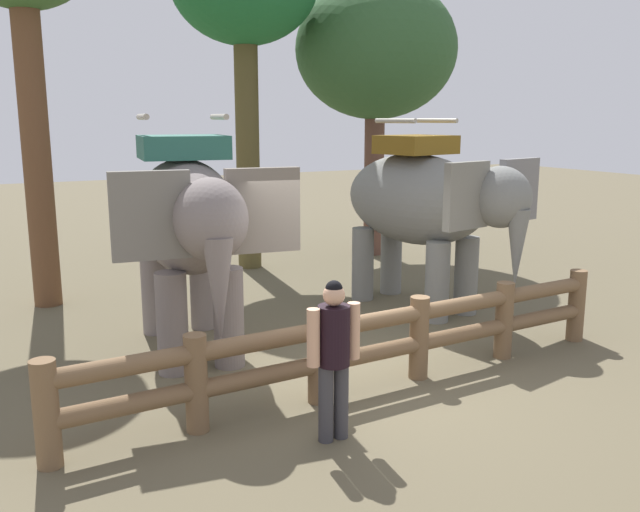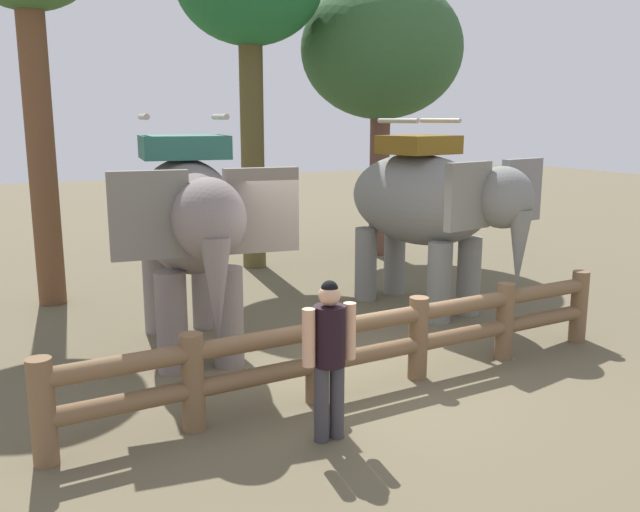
% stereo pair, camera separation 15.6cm
% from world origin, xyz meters
% --- Properties ---
extents(ground_plane, '(60.00, 60.00, 0.00)m').
position_xyz_m(ground_plane, '(0.00, 0.00, 0.00)').
color(ground_plane, brown).
extents(log_fence, '(7.52, 0.66, 1.05)m').
position_xyz_m(log_fence, '(0.00, -0.28, 0.60)').
color(log_fence, brown).
rests_on(log_fence, ground).
extents(elephant_near_left, '(2.17, 3.85, 3.26)m').
position_xyz_m(elephant_near_left, '(-1.52, 1.93, 1.83)').
color(elephant_near_left, slate).
rests_on(elephant_near_left, ground).
extents(elephant_center, '(2.31, 3.81, 3.20)m').
position_xyz_m(elephant_center, '(2.62, 2.32, 1.80)').
color(elephant_center, gray).
rests_on(elephant_center, ground).
extents(tourist_woman_in_black, '(0.59, 0.33, 1.66)m').
position_xyz_m(tourist_woman_in_black, '(-1.01, -1.22, 0.96)').
color(tourist_woman_in_black, '#38373C').
rests_on(tourist_woman_in_black, ground).
extents(tree_back_center, '(3.66, 3.66, 6.28)m').
position_xyz_m(tree_back_center, '(4.39, 6.79, 4.67)').
color(tree_back_center, brown).
rests_on(tree_back_center, ground).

